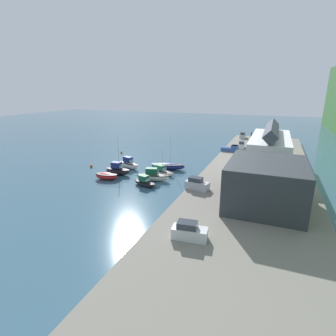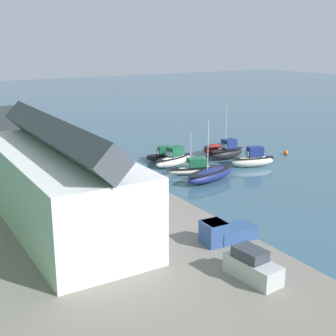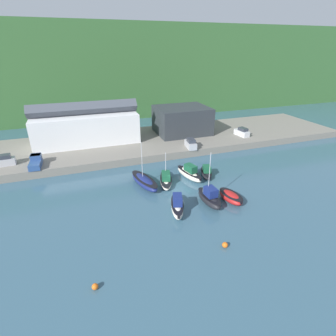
{
  "view_description": "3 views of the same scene",
  "coord_description": "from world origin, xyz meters",
  "views": [
    {
      "loc": [
        51.4,
        25.88,
        18.66
      ],
      "look_at": [
        0.97,
        5.36,
        2.32
      ],
      "focal_mm": 28.0,
      "sensor_mm": 36.0,
      "label": 1
    },
    {
      "loc": [
        -51.38,
        37.33,
        17.79
      ],
      "look_at": [
        -3.45,
        8.4,
        2.19
      ],
      "focal_mm": 50.0,
      "sensor_mm": 36.0,
      "label": 2
    },
    {
      "loc": [
        -14.67,
        -37.16,
        22.61
      ],
      "look_at": [
        -0.05,
        4.27,
        2.17
      ],
      "focal_mm": 28.0,
      "sensor_mm": 36.0,
      "label": 3
    }
  ],
  "objects": [
    {
      "name": "moored_boat_5",
      "position": [
        3.13,
        -6.16,
        1.13
      ],
      "size": [
        2.45,
        6.05,
        8.53
      ],
      "rotation": [
        0.0,
        0.0,
        0.06
      ],
      "color": "black",
      "rests_on": "ground_plane"
    },
    {
      "name": "mooring_buoy_1",
      "position": [
        -15.35,
        -16.64,
        0.33
      ],
      "size": [
        0.66,
        0.66,
        0.66
      ],
      "color": "orange",
      "rests_on": "ground_plane"
    },
    {
      "name": "moored_boat_2",
      "position": [
        3.78,
        3.04,
        1.04
      ],
      "size": [
        3.49,
        7.19,
        2.81
      ],
      "rotation": [
        0.0,
        0.0,
        0.24
      ],
      "color": "white",
      "rests_on": "ground_plane"
    },
    {
      "name": "parked_car_3",
      "position": [
        24.97,
        17.83,
        2.53
      ],
      "size": [
        2.28,
        4.38,
        2.16
      ],
      "rotation": [
        0.0,
        0.0,
        0.12
      ],
      "color": "silver",
      "rests_on": "quay_promenade"
    },
    {
      "name": "moored_boat_6",
      "position": [
        6.77,
        -6.61,
        0.79
      ],
      "size": [
        3.09,
        5.25,
        1.5
      ],
      "rotation": [
        0.0,
        0.0,
        0.15
      ],
      "color": "red",
      "rests_on": "ground_plane"
    },
    {
      "name": "moored_boat_4",
      "position": [
        -2.37,
        -6.45,
        1.07
      ],
      "size": [
        3.66,
        6.67,
        2.88
      ],
      "rotation": [
        0.0,
        0.0,
        -0.3
      ],
      "color": "white",
      "rests_on": "ground_plane"
    },
    {
      "name": "ground_plane",
      "position": [
        0.0,
        0.0,
        0.0
      ],
      "size": [
        320.0,
        320.0,
        0.0
      ],
      "primitive_type": "plane",
      "color": "#385B70"
    },
    {
      "name": "parked_car_1",
      "position": [
        8.9,
        14.15,
        2.53
      ],
      "size": [
        2.31,
        4.39,
        2.16
      ],
      "rotation": [
        0.0,
        0.0,
        -0.13
      ],
      "color": "#B7B7BC",
      "rests_on": "quay_promenade"
    },
    {
      "name": "pickup_truck_0",
      "position": [
        -23.35,
        15.02,
        2.43
      ],
      "size": [
        2.16,
        4.81,
        1.9
      ],
      "rotation": [
        0.0,
        0.0,
        -0.05
      ],
      "color": "#2D4C84",
      "rests_on": "quay_promenade"
    },
    {
      "name": "mooring_buoy_0",
      "position": [
        0.38,
        -15.66,
        0.36
      ],
      "size": [
        0.72,
        0.72,
        0.72
      ],
      "color": "orange",
      "rests_on": "ground_plane"
    },
    {
      "name": "moored_boat_1",
      "position": [
        -1.02,
        2.71,
        0.78
      ],
      "size": [
        4.1,
        7.68,
        5.71
      ],
      "rotation": [
        0.0,
        0.0,
        -0.29
      ],
      "color": "white",
      "rests_on": "ground_plane"
    },
    {
      "name": "harbor_clubhouse",
      "position": [
        -12.84,
        25.34,
        5.36
      ],
      "size": [
        24.07,
        8.41,
        9.78
      ],
      "color": "white",
      "rests_on": "quay_promenade"
    },
    {
      "name": "parked_car_2",
      "position": [
        -46.92,
        15.38,
        2.53
      ],
      "size": [
        4.22,
        1.85,
        2.16
      ],
      "rotation": [
        0.0,
        0.0,
        1.58
      ],
      "color": "#B7B7BC",
      "rests_on": "quay_promenade"
    },
    {
      "name": "parked_car_0",
      "position": [
        -29.25,
        17.16,
        2.53
      ],
      "size": [
        4.35,
        2.18,
        2.16
      ],
      "rotation": [
        0.0,
        0.0,
        1.66
      ],
      "color": "#B7B7BC",
      "rests_on": "quay_promenade"
    },
    {
      "name": "moored_boat_3",
      "position": [
        7.22,
        2.83,
        0.78
      ],
      "size": [
        3.24,
        5.52,
        2.19
      ],
      "rotation": [
        0.0,
        0.0,
        -0.28
      ],
      "color": "black",
      "rests_on": "ground_plane"
    },
    {
      "name": "yacht_club_building",
      "position": [
        11.33,
        25.51,
        5.02
      ],
      "size": [
        13.38,
        11.09,
        6.81
      ],
      "color": "#2D3338",
      "rests_on": "quay_promenade"
    },
    {
      "name": "quay_promenade",
      "position": [
        0.0,
        23.34,
        0.81
      ],
      "size": [
        105.67,
        22.02,
        1.61
      ],
      "color": "gray",
      "rests_on": "ground_plane"
    },
    {
      "name": "moored_boat_0",
      "position": [
        -4.95,
        2.97,
        0.87
      ],
      "size": [
        4.39,
        8.61,
        8.08
      ],
      "rotation": [
        0.0,
        0.0,
        0.24
      ],
      "color": "navy",
      "rests_on": "ground_plane"
    },
    {
      "name": "person_on_quay",
      "position": [
        -49.31,
        18.22,
        2.71
      ],
      "size": [
        0.4,
        0.4,
        2.14
      ],
      "color": "#232838",
      "rests_on": "quay_promenade"
    }
  ]
}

